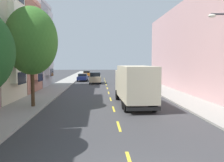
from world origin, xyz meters
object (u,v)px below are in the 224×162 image
parked_hatchback_black (145,87)px  parked_sedan_navy (83,77)px  delivery_box_truck (134,83)px  moving_champagne_sedan (95,78)px  parked_hatchback_orange (87,74)px  parked_suv_white (123,74)px  street_tree_second (31,41)px  parked_suv_sky (132,78)px

parked_hatchback_black → parked_sedan_navy: (-8.59, 18.84, -0.01)m
delivery_box_truck → moving_champagne_sedan: (-3.61, 21.51, -0.92)m
delivery_box_truck → parked_hatchback_black: delivery_box_truck is taller
moving_champagne_sedan → delivery_box_truck: bearing=-80.5°
parked_hatchback_black → parked_sedan_navy: size_ratio=0.88×
parked_hatchback_orange → parked_suv_white: (8.72, -3.59, 0.23)m
street_tree_second → parked_hatchback_black: (10.67, 8.30, -4.55)m
parked_suv_white → delivery_box_truck: bearing=-94.1°
moving_champagne_sedan → street_tree_second: bearing=-101.8°
parked_sedan_navy → moving_champagne_sedan: bearing=-63.5°
moving_champagne_sedan → parked_hatchback_orange: bearing=97.7°
parked_hatchback_black → moving_champagne_sedan: (-6.07, 13.78, 0.23)m
parked_suv_white → parked_sedan_navy: (-8.76, -9.69, -0.24)m
street_tree_second → moving_champagne_sedan: bearing=78.2°
parked_suv_sky → parked_hatchback_orange: 22.12m
parked_suv_white → moving_champagne_sedan: 16.02m
parked_sedan_navy → moving_champagne_sedan: 5.67m
parked_hatchback_black → parked_suv_white: parked_suv_white is taller
street_tree_second → parked_sedan_navy: (2.08, 27.15, -4.56)m
delivery_box_truck → parked_hatchback_orange: bearing=98.7°
parked_hatchback_black → parked_suv_white: (0.17, 28.54, 0.23)m
parked_suv_sky → parked_hatchback_black: 11.75m
street_tree_second → moving_champagne_sedan: (4.60, 22.08, -4.32)m
parked_suv_sky → parked_sedan_navy: parked_suv_sky is taller
delivery_box_truck → moving_champagne_sedan: delivery_box_truck is taller
street_tree_second → parked_hatchback_orange: street_tree_second is taller
delivery_box_truck → parked_suv_sky: bearing=82.7°
street_tree_second → parked_hatchback_black: street_tree_second is taller
delivery_box_truck → parked_hatchback_orange: delivery_box_truck is taller
parked_suv_white → parked_suv_sky: bearing=-90.5°
parked_hatchback_orange → delivery_box_truck: bearing=-81.3°
parked_hatchback_orange → parked_sedan_navy: (-0.04, -13.28, -0.01)m
parked_suv_white → parked_hatchback_black: bearing=-90.3°
parked_hatchback_black → parked_hatchback_orange: 33.24m
parked_hatchback_black → parked_suv_sky: bearing=89.9°
moving_champagne_sedan → parked_hatchback_black: bearing=-66.2°
parked_sedan_navy → parked_suv_white: bearing=47.9°
delivery_box_truck → parked_hatchback_orange: size_ratio=1.99×
parked_suv_white → moving_champagne_sedan: same height
parked_suv_sky → parked_suv_white: same height
parked_sedan_navy → street_tree_second: bearing=-94.4°
street_tree_second → delivery_box_truck: size_ratio=0.98×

